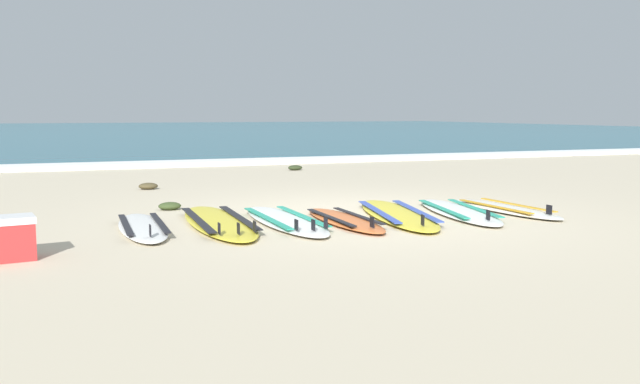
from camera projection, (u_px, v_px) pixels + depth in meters
ground_plane at (357, 215)px, 8.32m from camera, size 80.00×80.00×0.00m
sea at (115, 131)px, 43.51m from camera, size 80.00×60.00×0.10m
wave_foam_strip at (212, 163)px, 16.16m from camera, size 80.00×0.96×0.11m
surfboard_0 at (143, 227)px, 7.26m from camera, size 0.54×1.99×0.18m
surfboard_1 at (219, 222)px, 7.60m from camera, size 0.72×2.61×0.18m
surfboard_2 at (285, 220)px, 7.70m from camera, size 0.60×2.34×0.18m
surfboard_3 at (344, 220)px, 7.74m from camera, size 0.48×1.91×0.18m
surfboard_4 at (397, 214)px, 8.17m from camera, size 1.17×2.67×0.18m
surfboard_5 at (458, 211)px, 8.39m from camera, size 1.01×2.36×0.18m
surfboard_6 at (506, 209)px, 8.63m from camera, size 0.60×2.01×0.18m
cooler_box at (6, 238)px, 5.77m from camera, size 0.50×0.37×0.38m
seaweed_clump_near_shoreline at (295, 168)px, 14.72m from camera, size 0.31×0.25×0.11m
seaweed_clump_mid_sand at (170, 206)px, 8.76m from camera, size 0.29×0.23×0.10m
seaweed_clump_by_the_boards at (148, 186)px, 11.08m from camera, size 0.31×0.25×0.11m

